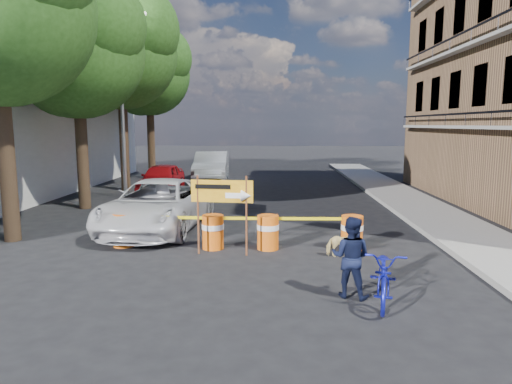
# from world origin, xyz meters

# --- Properties ---
(ground) EXTENTS (120.00, 120.00, 0.00)m
(ground) POSITION_xyz_m (0.00, 0.00, 0.00)
(ground) COLOR black
(ground) RESTS_ON ground
(sidewalk_east) EXTENTS (2.40, 40.00, 0.15)m
(sidewalk_east) POSITION_xyz_m (6.20, 6.00, 0.07)
(sidewalk_east) COLOR gray
(sidewalk_east) RESTS_ON ground
(tree_mid_a) EXTENTS (5.25, 5.00, 8.68)m
(tree_mid_a) POSITION_xyz_m (-6.74, 7.00, 6.01)
(tree_mid_a) COLOR #332316
(tree_mid_a) RESTS_ON ground
(tree_mid_b) EXTENTS (5.67, 5.40, 9.62)m
(tree_mid_b) POSITION_xyz_m (-6.73, 12.00, 6.71)
(tree_mid_b) COLOR #332316
(tree_mid_b) RESTS_ON ground
(tree_far) EXTENTS (5.04, 4.80, 8.84)m
(tree_far) POSITION_xyz_m (-6.74, 17.00, 6.22)
(tree_far) COLOR #332316
(tree_far) RESTS_ON ground
(streetlamp) EXTENTS (1.25, 0.18, 8.00)m
(streetlamp) POSITION_xyz_m (-5.93, 9.50, 4.38)
(streetlamp) COLOR gray
(streetlamp) RESTS_ON ground
(barrel_far_left) EXTENTS (0.58, 0.58, 0.90)m
(barrel_far_left) POSITION_xyz_m (-3.46, 1.53, 0.47)
(barrel_far_left) COLOR orange
(barrel_far_left) RESTS_ON ground
(barrel_mid_left) EXTENTS (0.58, 0.58, 0.90)m
(barrel_mid_left) POSITION_xyz_m (-1.03, 1.37, 0.47)
(barrel_mid_left) COLOR orange
(barrel_mid_left) RESTS_ON ground
(barrel_mid_right) EXTENTS (0.58, 0.58, 0.90)m
(barrel_mid_right) POSITION_xyz_m (0.41, 1.38, 0.47)
(barrel_mid_right) COLOR orange
(barrel_mid_right) RESTS_ON ground
(barrel_far_right) EXTENTS (0.58, 0.58, 0.90)m
(barrel_far_right) POSITION_xyz_m (2.61, 1.42, 0.47)
(barrel_far_right) COLOR orange
(barrel_far_right) RESTS_ON ground
(detour_sign) EXTENTS (1.56, 0.33, 2.01)m
(detour_sign) POSITION_xyz_m (-0.51, 0.79, 1.48)
(detour_sign) COLOR #592D19
(detour_sign) RESTS_ON ground
(pedestrian) EXTENTS (0.92, 0.83, 1.55)m
(pedestrian) POSITION_xyz_m (2.01, -1.90, 0.78)
(pedestrian) COLOR black
(pedestrian) RESTS_ON ground
(bicycle) EXTENTS (0.91, 1.18, 1.99)m
(bicycle) POSITION_xyz_m (2.59, -2.15, 1.00)
(bicycle) COLOR #161CB5
(bicycle) RESTS_ON ground
(dog) EXTENTS (0.81, 0.44, 0.66)m
(dog) POSITION_xyz_m (2.27, 0.72, 0.33)
(dog) COLOR #DDC67F
(dog) RESTS_ON ground
(suv_white) EXTENTS (3.01, 5.74, 1.54)m
(suv_white) POSITION_xyz_m (-3.03, 3.50, 0.77)
(suv_white) COLOR silver
(suv_white) RESTS_ON ground
(sedan_red) EXTENTS (1.72, 4.13, 1.40)m
(sedan_red) POSITION_xyz_m (-4.80, 11.20, 0.70)
(sedan_red) COLOR #9F0D12
(sedan_red) RESTS_ON ground
(sedan_silver) EXTENTS (2.11, 5.26, 1.70)m
(sedan_silver) POSITION_xyz_m (-3.01, 15.74, 0.85)
(sedan_silver) COLOR silver
(sedan_silver) RESTS_ON ground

